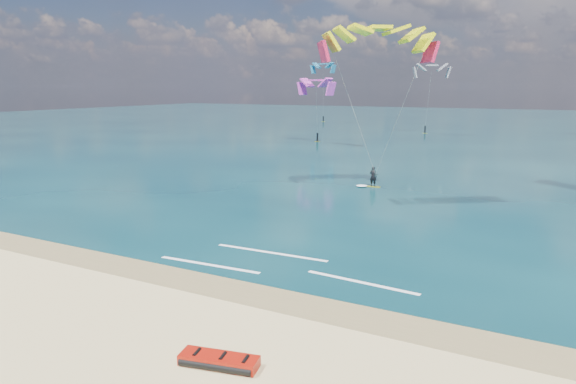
# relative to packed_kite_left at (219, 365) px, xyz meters

# --- Properties ---
(ground) EXTENTS (320.00, 320.00, 0.00)m
(ground) POSITION_rel_packed_kite_left_xyz_m (-2.66, 42.51, 0.00)
(ground) COLOR tan
(ground) RESTS_ON ground
(wet_sand_strip) EXTENTS (320.00, 2.40, 0.01)m
(wet_sand_strip) POSITION_rel_packed_kite_left_xyz_m (-2.66, 5.51, 0.00)
(wet_sand_strip) COLOR brown
(wet_sand_strip) RESTS_ON ground
(sea) EXTENTS (320.00, 200.00, 0.04)m
(sea) POSITION_rel_packed_kite_left_xyz_m (-2.66, 106.51, 0.02)
(sea) COLOR #092832
(sea) RESTS_ON ground
(packed_kite_left) EXTENTS (2.96, 1.68, 0.41)m
(packed_kite_left) POSITION_rel_packed_kite_left_xyz_m (0.00, 0.00, 0.00)
(packed_kite_left) COLOR #A81508
(packed_kite_left) RESTS_ON ground
(kitesurfer_main) EXTENTS (9.22, 9.23, 14.70)m
(kitesurfer_main) POSITION_rel_packed_kite_left_xyz_m (-4.10, 27.66, 7.66)
(kitesurfer_main) COLOR #CAD919
(kitesurfer_main) RESTS_ON sea
(shoreline_foam) EXTENTS (13.18, 3.61, 0.01)m
(shoreline_foam) POSITION_rel_packed_kite_left_xyz_m (-2.90, 9.05, 0.05)
(shoreline_foam) COLOR white
(shoreline_foam) RESTS_ON ground
(distant_kites) EXTENTS (86.21, 47.25, 14.01)m
(distant_kites) POSITION_rel_packed_kite_left_xyz_m (-7.28, 83.22, 5.71)
(distant_kites) COLOR gold
(distant_kites) RESTS_ON ground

